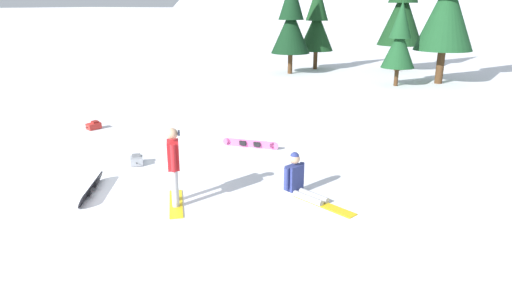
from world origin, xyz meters
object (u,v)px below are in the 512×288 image
backpack_red (94,125)px  pine_tree_leaning (400,40)px  loose_snowboard_far_spare (92,188)px  snowboarder_foreground (174,165)px  loose_snowboard_near_left (250,144)px  pine_tree_broad (291,22)px  snowboarder_midground (300,181)px  backpack_grey (137,160)px  pine_tree_slender (317,23)px  pine_tree_short (403,6)px

backpack_red → pine_tree_leaning: 15.80m
loose_snowboard_far_spare → backpack_red: size_ratio=2.95×
snowboarder_foreground → loose_snowboard_near_left: size_ratio=0.99×
pine_tree_broad → pine_tree_leaning: 6.89m
snowboarder_foreground → snowboarder_midground: (2.26, 1.60, -0.56)m
snowboarder_foreground → loose_snowboard_far_spare: bearing=-169.6°
snowboarder_foreground → loose_snowboard_far_spare: snowboarder_foreground is taller
loose_snowboard_near_left → backpack_red: (-5.84, -0.45, -0.00)m
backpack_red → backpack_grey: size_ratio=1.01×
loose_snowboard_far_spare → pine_tree_slender: pine_tree_slender is taller
loose_snowboard_far_spare → backpack_grey: (-0.39, 2.02, -0.01)m
snowboarder_midground → pine_tree_broad: (-7.19, 17.33, 2.75)m
loose_snowboard_near_left → loose_snowboard_far_spare: bearing=-110.1°
backpack_red → pine_tree_broad: (1.25, 15.09, 2.97)m
loose_snowboard_near_left → loose_snowboard_far_spare: (-1.71, -4.67, 0.00)m
snowboarder_midground → pine_tree_broad: pine_tree_broad is taller
loose_snowboard_near_left → pine_tree_short: 19.36m
pine_tree_short → loose_snowboard_near_left: bearing=-93.5°
pine_tree_slender → pine_tree_leaning: bearing=-35.6°
loose_snowboard_far_spare → pine_tree_slender: 22.25m
loose_snowboard_near_left → loose_snowboard_far_spare: loose_snowboard_far_spare is taller
loose_snowboard_near_left → pine_tree_slender: 17.94m
snowboarder_midground → pine_tree_short: size_ratio=0.24×
backpack_grey → pine_tree_short: size_ratio=0.07×
backpack_red → pine_tree_leaning: size_ratio=0.13×
backpack_red → pine_tree_broad: bearing=85.2°
loose_snowboard_near_left → pine_tree_leaning: 13.39m
pine_tree_leaning → pine_tree_broad: bearing=166.5°
backpack_grey → pine_tree_broad: size_ratio=0.10×
loose_snowboard_near_left → backpack_grey: (-2.10, -2.66, -0.01)m
snowboarder_midground → backpack_grey: snowboarder_midground is taller
loose_snowboard_near_left → pine_tree_broad: size_ratio=0.31×
pine_tree_slender → pine_tree_leaning: 7.32m
loose_snowboard_far_spare → pine_tree_short: 24.09m
snowboarder_foreground → pine_tree_short: bearing=88.0°
backpack_grey → backpack_red: bearing=149.4°
snowboarder_midground → backpack_grey: 4.71m
loose_snowboard_near_left → backpack_red: size_ratio=3.14×
loose_snowboard_near_left → loose_snowboard_far_spare: 4.98m
loose_snowboard_near_left → pine_tree_slender: size_ratio=0.32×
pine_tree_broad → backpack_red: bearing=-94.8°
loose_snowboard_near_left → snowboarder_midground: bearing=-46.0°
pine_tree_short → pine_tree_slender: 5.38m
backpack_grey → pine_tree_short: 22.18m
pine_tree_short → snowboarder_midground: bearing=-86.2°
snowboarder_midground → pine_tree_leaning: bearing=91.9°
snowboarder_midground → snowboarder_foreground: bearing=-144.7°
pine_tree_short → pine_tree_leaning: pine_tree_short is taller
snowboarder_midground → pine_tree_short: 21.98m
backpack_red → pine_tree_leaning: (7.91, 13.49, 2.23)m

